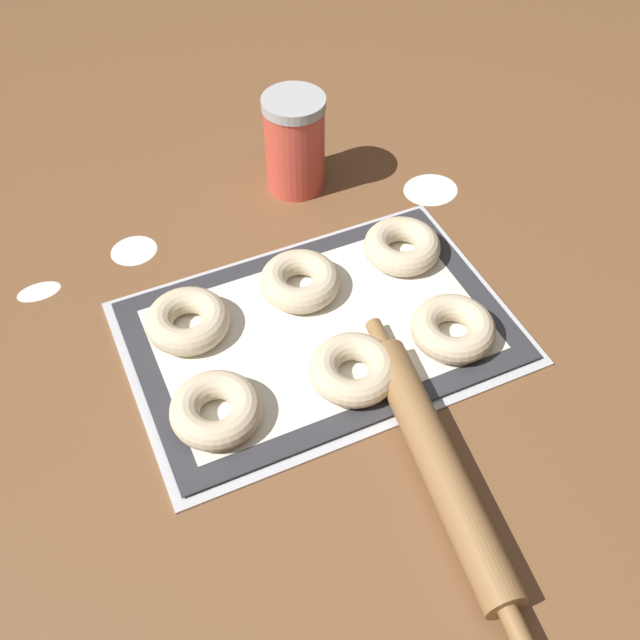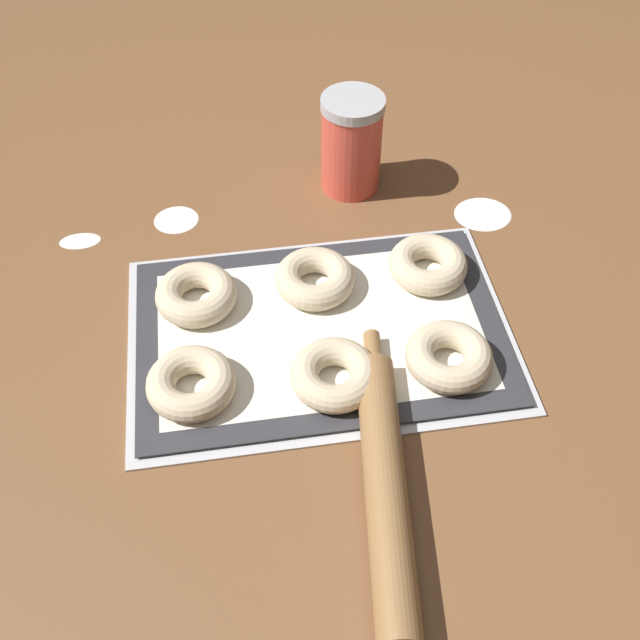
# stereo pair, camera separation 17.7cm
# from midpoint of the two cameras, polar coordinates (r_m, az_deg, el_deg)

# --- Properties ---
(ground_plane) EXTENTS (2.80, 2.80, 0.00)m
(ground_plane) POSITION_cam_midpoint_polar(r_m,az_deg,el_deg) (1.01, -3.95, -1.53)
(ground_plane) COLOR brown
(baking_tray) EXTENTS (0.51, 0.35, 0.01)m
(baking_tray) POSITION_cam_midpoint_polar(r_m,az_deg,el_deg) (1.00, -5.02, -1.48)
(baking_tray) COLOR silver
(baking_tray) RESTS_ON ground_plane
(baking_mat) EXTENTS (0.49, 0.32, 0.00)m
(baking_mat) POSITION_cam_midpoint_polar(r_m,az_deg,el_deg) (1.00, -5.04, -1.28)
(baking_mat) COLOR #333338
(baking_mat) RESTS_ON baking_tray
(bagel_front_left) EXTENTS (0.11, 0.11, 0.04)m
(bagel_front_left) POSITION_cam_midpoint_polar(r_m,az_deg,el_deg) (0.92, -13.48, -7.28)
(bagel_front_left) COLOR beige
(bagel_front_left) RESTS_ON baking_mat
(bagel_front_center) EXTENTS (0.11, 0.11, 0.04)m
(bagel_front_center) POSITION_cam_midpoint_polar(r_m,az_deg,el_deg) (0.93, -2.84, -4.37)
(bagel_front_center) COLOR beige
(bagel_front_center) RESTS_ON baking_mat
(bagel_front_right) EXTENTS (0.11, 0.11, 0.04)m
(bagel_front_right) POSITION_cam_midpoint_polar(r_m,az_deg,el_deg) (0.97, 5.09, -1.20)
(bagel_front_right) COLOR beige
(bagel_front_right) RESTS_ON baking_mat
(bagel_back_left) EXTENTS (0.11, 0.11, 0.04)m
(bagel_back_left) POSITION_cam_midpoint_polar(r_m,az_deg,el_deg) (1.01, -15.02, -0.57)
(bagel_back_left) COLOR beige
(bagel_back_left) RESTS_ON baking_mat
(bagel_back_center) EXTENTS (0.11, 0.11, 0.04)m
(bagel_back_center) POSITION_cam_midpoint_polar(r_m,az_deg,el_deg) (1.03, -6.42, 2.50)
(bagel_back_center) COLOR beige
(bagel_back_center) RESTS_ON baking_mat
(bagel_back_right) EXTENTS (0.11, 0.11, 0.04)m
(bagel_back_right) POSITION_cam_midpoint_polar(r_m,az_deg,el_deg) (1.08, 1.66, 5.20)
(bagel_back_right) COLOR beige
(bagel_back_right) RESTS_ON baking_mat
(flour_canister) EXTENTS (0.10, 0.10, 0.16)m
(flour_canister) POSITION_cam_midpoint_polar(r_m,az_deg,el_deg) (1.19, -6.29, 12.91)
(flour_canister) COLOR #DB4C3D
(flour_canister) RESTS_ON ground_plane
(rolling_pin) EXTENTS (0.09, 0.44, 0.05)m
(rolling_pin) POSITION_cam_midpoint_polar(r_m,az_deg,el_deg) (0.86, 3.27, -11.61)
(rolling_pin) COLOR olive
(rolling_pin) RESTS_ON ground_plane
(flour_patch_near) EXTENTS (0.07, 0.06, 0.00)m
(flour_patch_near) POSITION_cam_midpoint_polar(r_m,az_deg,el_deg) (1.17, -18.27, 4.68)
(flour_patch_near) COLOR white
(flour_patch_near) RESTS_ON ground_plane
(flour_patch_far) EXTENTS (0.06, 0.04, 0.00)m
(flour_patch_far) POSITION_cam_midpoint_polar(r_m,az_deg,el_deg) (1.16, -24.84, 1.58)
(flour_patch_far) COLOR white
(flour_patch_far) RESTS_ON ground_plane
(flour_patch_side) EXTENTS (0.09, 0.08, 0.00)m
(flour_patch_side) POSITION_cam_midpoint_polar(r_m,az_deg,el_deg) (1.22, 4.36, 9.56)
(flour_patch_side) COLOR white
(flour_patch_side) RESTS_ON ground_plane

